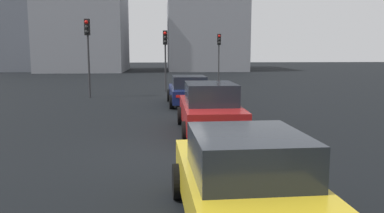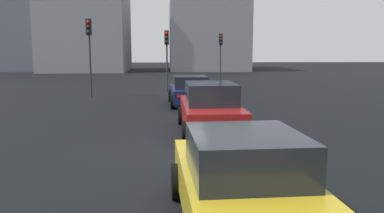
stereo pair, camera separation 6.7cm
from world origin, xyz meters
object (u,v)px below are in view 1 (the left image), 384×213
(car_yellow_left_third, at_px, (245,182))
(traffic_light_far_left, at_px, (219,48))
(traffic_light_near_left, at_px, (165,48))
(car_navy_left_lead, at_px, (189,91))
(car_red_left_second, at_px, (210,109))
(traffic_light_near_right, at_px, (88,42))

(car_yellow_left_third, distance_m, traffic_light_far_left, 26.97)
(traffic_light_near_left, relative_size, traffic_light_far_left, 0.98)
(car_navy_left_lead, distance_m, car_red_left_second, 6.66)
(car_navy_left_lead, xyz_separation_m, traffic_light_far_left, (13.08, -3.36, 2.20))
(car_yellow_left_third, height_order, traffic_light_near_left, traffic_light_near_left)
(car_yellow_left_third, bearing_deg, traffic_light_near_left, 1.15)
(car_red_left_second, height_order, traffic_light_far_left, traffic_light_far_left)
(traffic_light_near_left, xyz_separation_m, traffic_light_near_right, (-2.94, 4.35, 0.32))
(car_navy_left_lead, height_order, traffic_light_far_left, traffic_light_far_left)
(car_navy_left_lead, bearing_deg, car_yellow_left_third, 178.31)
(car_navy_left_lead, distance_m, traffic_light_near_right, 6.87)
(traffic_light_near_left, bearing_deg, traffic_light_near_right, -53.51)
(car_navy_left_lead, distance_m, traffic_light_far_left, 13.69)
(car_navy_left_lead, relative_size, car_yellow_left_third, 1.05)
(car_red_left_second, height_order, car_yellow_left_third, car_red_left_second)
(car_yellow_left_third, relative_size, traffic_light_near_left, 1.06)
(car_navy_left_lead, xyz_separation_m, car_red_left_second, (-6.66, -0.25, 0.08))
(car_navy_left_lead, xyz_separation_m, traffic_light_near_right, (3.38, 5.45, 2.45))
(car_yellow_left_third, height_order, traffic_light_far_left, traffic_light_far_left)
(traffic_light_near_right, xyz_separation_m, traffic_light_far_left, (9.70, -8.81, -0.26))
(car_yellow_left_third, relative_size, traffic_light_near_right, 0.95)
(car_yellow_left_third, relative_size, traffic_light_far_left, 1.04)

